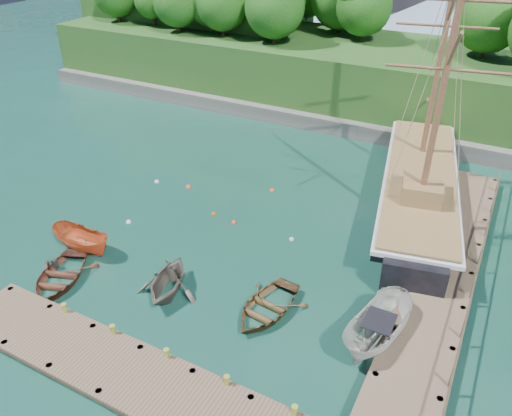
# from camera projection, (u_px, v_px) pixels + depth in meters

# --- Properties ---
(ground) EXTENTS (160.00, 160.00, 0.00)m
(ground) POSITION_uv_depth(u_px,v_px,m) (195.00, 285.00, 26.40)
(ground) COLOR #143A2B
(ground) RESTS_ON ground
(dock_near) EXTENTS (20.00, 3.20, 1.10)m
(dock_near) POSITION_uv_depth(u_px,v_px,m) (147.00, 383.00, 20.49)
(dock_near) COLOR brown
(dock_near) RESTS_ON ground
(dock_east) EXTENTS (3.20, 24.00, 1.10)m
(dock_east) POSITION_uv_depth(u_px,v_px,m) (445.00, 269.00, 26.86)
(dock_east) COLOR brown
(dock_east) RESTS_ON ground
(bollard_0) EXTENTS (0.26, 0.26, 0.45)m
(bollard_0) POSITION_uv_depth(u_px,v_px,m) (68.00, 320.00, 24.16)
(bollard_0) COLOR olive
(bollard_0) RESTS_ON ground
(bollard_1) EXTENTS (0.26, 0.26, 0.45)m
(bollard_1) POSITION_uv_depth(u_px,v_px,m) (115.00, 342.00, 22.96)
(bollard_1) COLOR olive
(bollard_1) RESTS_ON ground
(bollard_2) EXTENTS (0.26, 0.26, 0.45)m
(bollard_2) POSITION_uv_depth(u_px,v_px,m) (168.00, 366.00, 21.77)
(bollard_2) COLOR olive
(bollard_2) RESTS_ON ground
(bollard_3) EXTENTS (0.26, 0.26, 0.45)m
(bollard_3) POSITION_uv_depth(u_px,v_px,m) (227.00, 393.00, 20.57)
(bollard_3) COLOR olive
(bollard_3) RESTS_ON ground
(rowboat_0) EXTENTS (4.57, 5.33, 0.93)m
(rowboat_0) POSITION_uv_depth(u_px,v_px,m) (61.00, 281.00, 26.63)
(rowboat_0) COLOR #542B1E
(rowboat_0) RESTS_ON ground
(rowboat_1) EXTENTS (4.10, 4.46, 1.98)m
(rowboat_1) POSITION_uv_depth(u_px,v_px,m) (169.00, 292.00, 25.88)
(rowboat_1) COLOR #5C534A
(rowboat_1) RESTS_ON ground
(rowboat_2) EXTENTS (3.62, 4.72, 0.91)m
(rowboat_2) POSITION_uv_depth(u_px,v_px,m) (266.00, 312.00, 24.65)
(rowboat_2) COLOR brown
(rowboat_2) RESTS_ON ground
(motorboat_orange) EXTENTS (4.19, 1.74, 1.59)m
(motorboat_orange) POSITION_uv_depth(u_px,v_px,m) (84.00, 250.00, 29.02)
(motorboat_orange) COLOR #CD5628
(motorboat_orange) RESTS_ON ground
(cabin_boat_white) EXTENTS (2.89, 5.49, 2.01)m
(cabin_boat_white) POSITION_uv_depth(u_px,v_px,m) (375.00, 343.00, 22.90)
(cabin_boat_white) COLOR beige
(cabin_boat_white) RESTS_ON ground
(schooner) EXTENTS (7.96, 25.48, 18.48)m
(schooner) POSITION_uv_depth(u_px,v_px,m) (418.00, 193.00, 32.66)
(schooner) COLOR black
(schooner) RESTS_ON ground
(mooring_buoy_0) EXTENTS (0.34, 0.34, 0.34)m
(mooring_buoy_0) POSITION_uv_depth(u_px,v_px,m) (129.00, 223.00, 31.49)
(mooring_buoy_0) COLOR silver
(mooring_buoy_0) RESTS_ON ground
(mooring_buoy_1) EXTENTS (0.29, 0.29, 0.29)m
(mooring_buoy_1) POSITION_uv_depth(u_px,v_px,m) (214.00, 214.00, 32.33)
(mooring_buoy_1) COLOR #E05B00
(mooring_buoy_1) RESTS_ON ground
(mooring_buoy_2) EXTENTS (0.32, 0.32, 0.32)m
(mooring_buoy_2) POSITION_uv_depth(u_px,v_px,m) (234.00, 223.00, 31.47)
(mooring_buoy_2) COLOR red
(mooring_buoy_2) RESTS_ON ground
(mooring_buoy_3) EXTENTS (0.30, 0.30, 0.30)m
(mooring_buoy_3) POSITION_uv_depth(u_px,v_px,m) (292.00, 240.00, 29.89)
(mooring_buoy_3) COLOR silver
(mooring_buoy_3) RESTS_ON ground
(mooring_buoy_4) EXTENTS (0.36, 0.36, 0.36)m
(mooring_buoy_4) POSITION_uv_depth(u_px,v_px,m) (188.00, 187.00, 35.36)
(mooring_buoy_4) COLOR #F75518
(mooring_buoy_4) RESTS_ON ground
(mooring_buoy_5) EXTENTS (0.34, 0.34, 0.34)m
(mooring_buoy_5) POSITION_uv_depth(u_px,v_px,m) (272.00, 191.00, 34.94)
(mooring_buoy_5) COLOR #F04422
(mooring_buoy_5) RESTS_ON ground
(mooring_buoy_6) EXTENTS (0.34, 0.34, 0.34)m
(mooring_buoy_6) POSITION_uv_depth(u_px,v_px,m) (157.00, 182.00, 36.02)
(mooring_buoy_6) COLOR white
(mooring_buoy_6) RESTS_ON ground
(headland) EXTENTS (51.00, 19.31, 12.90)m
(headland) POSITION_uv_depth(u_px,v_px,m) (257.00, 33.00, 52.21)
(headland) COLOR #474744
(headland) RESTS_ON ground
(distant_ridge) EXTENTS (117.00, 40.00, 10.00)m
(distant_ridge) POSITION_uv_depth(u_px,v_px,m) (477.00, 2.00, 75.06)
(distant_ridge) COLOR #728CA5
(distant_ridge) RESTS_ON ground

